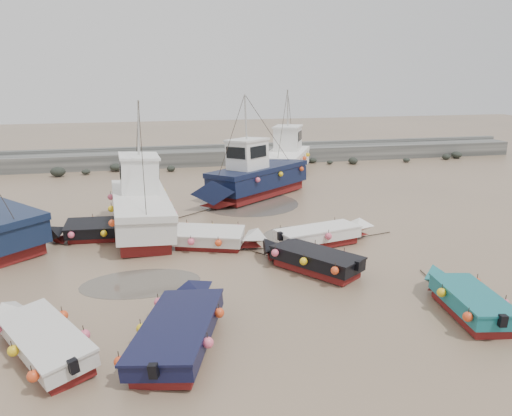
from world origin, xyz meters
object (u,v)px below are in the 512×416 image
Objects in this scene: dinghy_1 at (183,325)px; dinghy_6 at (308,256)px; dinghy_4 at (98,228)px; cabin_boat_1 at (138,203)px; dinghy_2 at (465,296)px; dinghy_3 at (325,233)px; cabin_boat_3 at (288,157)px; cabin_boat_2 at (252,176)px; dinghy_0 at (42,335)px; person at (161,221)px; dinghy_5 at (217,236)px.

dinghy_6 is (5.25, 4.43, 0.01)m from dinghy_1.
cabin_boat_1 reaches higher than dinghy_4.
dinghy_3 is at bearing 113.44° from dinghy_2.
dinghy_4 is at bearing -109.06° from cabin_boat_3.
dinghy_6 is at bearing -45.45° from dinghy_3.
dinghy_2 and dinghy_3 have the same top height.
cabin_boat_2 is (8.60, 6.11, 0.79)m from dinghy_4.
dinghy_6 is at bearing 136.92° from dinghy_2.
cabin_boat_3 is at bearing 29.30° from dinghy_0.
dinghy_6 is 11.73m from cabin_boat_2.
dinghy_6 is 3.11× the size of person.
dinghy_1 is 1.20× the size of dinghy_2.
cabin_boat_2 and cabin_boat_3 have the same top height.
dinghy_3 and dinghy_4 have the same top height.
dinghy_3 is at bearing 21.15° from dinghy_6.
dinghy_4 is 0.67× the size of cabin_boat_3.
cabin_boat_2 is at bearing -146.27° from person.
dinghy_5 and dinghy_6 have the same top height.
cabin_boat_2 is (9.31, 15.87, 0.79)m from dinghy_0.
cabin_boat_3 is at bearing 85.37° from dinghy_1.
person is (-0.24, 12.30, -0.54)m from dinghy_1.
dinghy_1 is at bearing 4.31° from dinghy_5.
person is at bearing -133.77° from dinghy_5.
cabin_boat_2 reaches higher than dinghy_1.
dinghy_5 reaches higher than person.
cabin_boat_1 is 8.41m from cabin_boat_2.
dinghy_0 is at bearing -107.43° from cabin_boat_1.
dinghy_3 is at bearing -102.70° from dinghy_4.
dinghy_5 is at bearing 93.12° from dinghy_1.
dinghy_2 is at bearing 126.98° from person.
cabin_boat_1 is at bearing 48.74° from person.
cabin_boat_1 reaches higher than dinghy_0.
dinghy_6 is (9.08, 4.17, 0.01)m from dinghy_0.
cabin_boat_1 is (2.56, 10.86, 0.78)m from dinghy_0.
dinghy_5 is at bearing 116.60° from person.
dinghy_2 is 15.27m from cabin_boat_1.
dinghy_4 is 0.56× the size of cabin_boat_1.
dinghy_1 is at bearing -174.09° from dinghy_2.
cabin_boat_1 reaches higher than person.
dinghy_0 is 12.94m from dinghy_2.
dinghy_3 is 10.46m from dinghy_4.
dinghy_4 and dinghy_6 have the same top height.
person is at bearing -107.49° from cabin_boat_3.
cabin_boat_3 reaches higher than dinghy_2.
cabin_boat_2 reaches higher than dinghy_6.
dinghy_1 and dinghy_3 have the same top height.
dinghy_4 is (0.71, 9.76, 0.00)m from dinghy_0.
dinghy_3 is at bearing 64.06° from dinghy_1.
cabin_boat_1 is 1.20× the size of cabin_boat_2.
dinghy_2 is 22.37m from cabin_boat_3.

